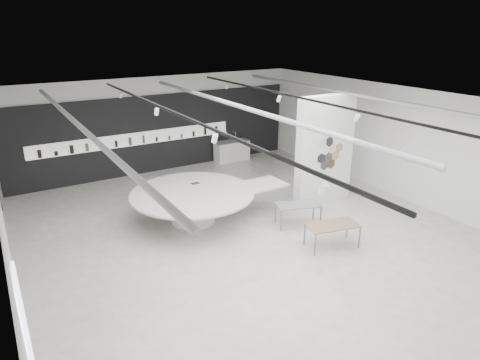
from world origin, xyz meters
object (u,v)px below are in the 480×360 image
partition_column (325,150)px  kitchen_counter (232,151)px  display_island (195,202)px  sample_table_stone (298,206)px  sample_table_wood (333,226)px

partition_column → kitchen_counter: size_ratio=2.26×
display_island → sample_table_stone: size_ratio=3.37×
sample_table_stone → kitchen_counter: kitchen_counter is taller
sample_table_wood → sample_table_stone: 1.53m
sample_table_stone → partition_column: bearing=29.8°
partition_column → kitchen_counter: (-0.38, 5.52, -1.35)m
partition_column → sample_table_wood: size_ratio=2.37×
partition_column → display_island: bearing=170.3°
sample_table_wood → kitchen_counter: (1.57, 8.15, -0.16)m
sample_table_stone → kitchen_counter: size_ratio=0.90×
partition_column → display_island: partition_column is taller
partition_column → kitchen_counter: partition_column is taller
display_island → sample_table_stone: bearing=-37.8°
partition_column → sample_table_stone: 2.50m
kitchen_counter → display_island: bearing=-131.8°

